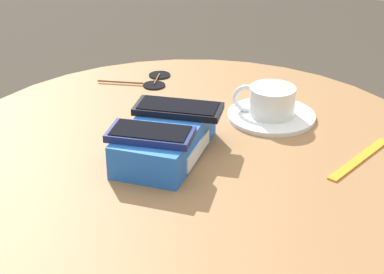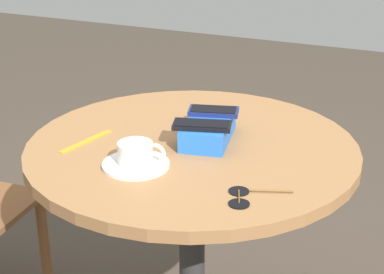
{
  "view_description": "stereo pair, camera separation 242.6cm",
  "coord_description": "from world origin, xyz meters",
  "px_view_note": "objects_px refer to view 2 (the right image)",
  "views": [
    {
      "loc": [
        -0.82,
        -0.45,
        1.27
      ],
      "look_at": [
        0.0,
        0.0,
        0.79
      ],
      "focal_mm": 60.0,
      "sensor_mm": 36.0,
      "label": 1
    },
    {
      "loc": [
        1.37,
        0.59,
        1.43
      ],
      "look_at": [
        0.0,
        0.0,
        0.79
      ],
      "focal_mm": 60.0,
      "sensor_mm": 36.0,
      "label": 2
    }
  ],
  "objects_px": {
    "round_table": "(192,198)",
    "phone_box": "(208,130)",
    "phone_black": "(202,125)",
    "lanyard_strap": "(86,141)",
    "phone_navy": "(214,111)",
    "saucer": "(136,165)",
    "coffee_cup": "(137,153)",
    "sunglasses": "(242,197)"
  },
  "relations": [
    {
      "from": "round_table",
      "to": "phone_box",
      "type": "height_order",
      "value": "phone_box"
    },
    {
      "from": "phone_black",
      "to": "lanyard_strap",
      "type": "distance_m",
      "value": 0.3
    },
    {
      "from": "phone_navy",
      "to": "lanyard_strap",
      "type": "bearing_deg",
      "value": -56.17
    },
    {
      "from": "saucer",
      "to": "phone_navy",
      "type": "bearing_deg",
      "value": 160.58
    },
    {
      "from": "phone_box",
      "to": "phone_navy",
      "type": "height_order",
      "value": "phone_navy"
    },
    {
      "from": "coffee_cup",
      "to": "sunglasses",
      "type": "xyz_separation_m",
      "value": [
        0.05,
        0.28,
        -0.03
      ]
    },
    {
      "from": "sunglasses",
      "to": "lanyard_strap",
      "type": "bearing_deg",
      "value": -104.89
    },
    {
      "from": "saucer",
      "to": "sunglasses",
      "type": "distance_m",
      "value": 0.29
    },
    {
      "from": "phone_navy",
      "to": "phone_box",
      "type": "bearing_deg",
      "value": 5.43
    },
    {
      "from": "lanyard_strap",
      "to": "sunglasses",
      "type": "relative_size",
      "value": 1.31
    },
    {
      "from": "round_table",
      "to": "phone_box",
      "type": "xyz_separation_m",
      "value": [
        -0.04,
        0.03,
        0.18
      ]
    },
    {
      "from": "round_table",
      "to": "sunglasses",
      "type": "xyz_separation_m",
      "value": [
        0.22,
        0.21,
        0.16
      ]
    },
    {
      "from": "phone_box",
      "to": "phone_black",
      "type": "relative_size",
      "value": 1.41
    },
    {
      "from": "phone_black",
      "to": "lanyard_strap",
      "type": "xyz_separation_m",
      "value": [
        0.08,
        -0.29,
        -0.06
      ]
    },
    {
      "from": "phone_box",
      "to": "sunglasses",
      "type": "relative_size",
      "value": 1.63
    },
    {
      "from": "phone_navy",
      "to": "phone_black",
      "type": "xyz_separation_m",
      "value": [
        0.1,
        0.01,
        -0.0
      ]
    },
    {
      "from": "phone_box",
      "to": "coffee_cup",
      "type": "height_order",
      "value": "coffee_cup"
    },
    {
      "from": "phone_box",
      "to": "lanyard_strap",
      "type": "distance_m",
      "value": 0.31
    },
    {
      "from": "round_table",
      "to": "phone_black",
      "type": "bearing_deg",
      "value": 73.25
    },
    {
      "from": "phone_box",
      "to": "lanyard_strap",
      "type": "xyz_separation_m",
      "value": [
        0.14,
        -0.28,
        -0.03
      ]
    },
    {
      "from": "phone_black",
      "to": "phone_navy",
      "type": "bearing_deg",
      "value": -174.78
    },
    {
      "from": "phone_navy",
      "to": "sunglasses",
      "type": "bearing_deg",
      "value": 31.43
    },
    {
      "from": "phone_navy",
      "to": "lanyard_strap",
      "type": "distance_m",
      "value": 0.34
    },
    {
      "from": "phone_box",
      "to": "lanyard_strap",
      "type": "relative_size",
      "value": 1.24
    },
    {
      "from": "lanyard_strap",
      "to": "sunglasses",
      "type": "bearing_deg",
      "value": 75.11
    },
    {
      "from": "phone_navy",
      "to": "lanyard_strap",
      "type": "xyz_separation_m",
      "value": [
        0.19,
        -0.28,
        -0.06
      ]
    },
    {
      "from": "phone_navy",
      "to": "saucer",
      "type": "xyz_separation_m",
      "value": [
        0.26,
        -0.09,
        -0.06
      ]
    },
    {
      "from": "phone_box",
      "to": "phone_black",
      "type": "xyz_separation_m",
      "value": [
        0.05,
        0.0,
        0.03
      ]
    },
    {
      "from": "phone_black",
      "to": "coffee_cup",
      "type": "relative_size",
      "value": 1.39
    },
    {
      "from": "lanyard_strap",
      "to": "sunglasses",
      "type": "xyz_separation_m",
      "value": [
        0.12,
        0.47,
        0.0
      ]
    },
    {
      "from": "phone_box",
      "to": "phone_navy",
      "type": "xyz_separation_m",
      "value": [
        -0.05,
        -0.0,
        0.03
      ]
    },
    {
      "from": "phone_box",
      "to": "phone_navy",
      "type": "distance_m",
      "value": 0.06
    },
    {
      "from": "sunglasses",
      "to": "phone_black",
      "type": "bearing_deg",
      "value": -139.18
    },
    {
      "from": "phone_navy",
      "to": "coffee_cup",
      "type": "bearing_deg",
      "value": -18.92
    },
    {
      "from": "phone_black",
      "to": "phone_box",
      "type": "bearing_deg",
      "value": -174.97
    },
    {
      "from": "round_table",
      "to": "sunglasses",
      "type": "relative_size",
      "value": 6.31
    },
    {
      "from": "phone_box",
      "to": "coffee_cup",
      "type": "xyz_separation_m",
      "value": [
        0.21,
        -0.09,
        0.01
      ]
    },
    {
      "from": "saucer",
      "to": "lanyard_strap",
      "type": "distance_m",
      "value": 0.2
    },
    {
      "from": "round_table",
      "to": "sunglasses",
      "type": "height_order",
      "value": "sunglasses"
    },
    {
      "from": "phone_box",
      "to": "lanyard_strap",
      "type": "bearing_deg",
      "value": -64.18
    },
    {
      "from": "phone_navy",
      "to": "sunglasses",
      "type": "xyz_separation_m",
      "value": [
        0.31,
        0.19,
        -0.06
      ]
    },
    {
      "from": "round_table",
      "to": "coffee_cup",
      "type": "bearing_deg",
      "value": -21.83
    }
  ]
}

